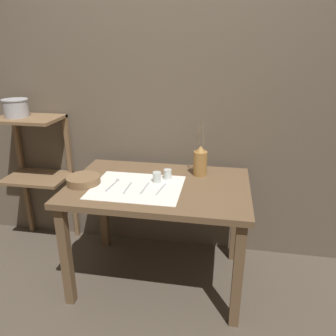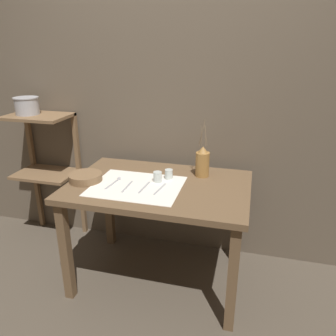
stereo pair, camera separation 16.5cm
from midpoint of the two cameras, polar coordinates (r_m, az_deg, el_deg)
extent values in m
plane|color=brown|center=(2.60, -3.41, -18.52)|extent=(12.00, 12.00, 0.00)
cube|color=brown|center=(2.56, -1.31, 10.69)|extent=(7.00, 0.06, 2.40)
cube|color=brown|center=(2.21, -3.82, -3.32)|extent=(1.21, 0.81, 0.04)
cube|color=brown|center=(2.31, -19.40, -14.38)|extent=(0.06, 0.06, 0.73)
cube|color=brown|center=(2.06, 9.68, -18.11)|extent=(0.06, 0.06, 0.73)
cube|color=brown|center=(2.83, -12.81, -6.76)|extent=(0.06, 0.06, 0.73)
cube|color=brown|center=(2.63, 9.94, -8.75)|extent=(0.06, 0.06, 0.73)
cube|color=brown|center=(2.80, -24.83, 7.78)|extent=(0.49, 0.34, 0.02)
cube|color=brown|center=(2.93, -23.39, -1.59)|extent=(0.49, 0.34, 0.02)
cube|color=brown|center=(3.20, -25.25, -1.18)|extent=(0.04, 0.04, 1.12)
cube|color=brown|center=(2.96, -17.96, -1.83)|extent=(0.04, 0.04, 1.12)
cube|color=white|center=(2.17, -7.61, -3.34)|extent=(0.59, 0.47, 0.00)
cylinder|color=olive|center=(2.32, 3.60, 0.77)|extent=(0.10, 0.10, 0.17)
cone|color=olive|center=(2.29, 3.66, 3.35)|extent=(0.07, 0.07, 0.04)
cylinder|color=#847056|center=(2.27, 4.09, 5.96)|extent=(0.03, 0.02, 0.16)
cylinder|color=#847056|center=(2.24, 3.52, 6.20)|extent=(0.04, 0.03, 0.20)
cylinder|color=#847056|center=(2.27, 4.07, 5.68)|extent=(0.01, 0.01, 0.15)
cylinder|color=#847056|center=(2.27, 3.34, 5.71)|extent=(0.01, 0.02, 0.15)
cylinder|color=#847056|center=(2.27, 3.36, 5.95)|extent=(0.04, 0.02, 0.16)
cylinder|color=brown|center=(2.29, -16.54, -2.05)|extent=(0.23, 0.23, 0.05)
cylinder|color=silver|center=(2.21, -4.07, -1.62)|extent=(0.06, 0.06, 0.07)
cylinder|color=silver|center=(2.26, -2.15, -1.10)|extent=(0.05, 0.05, 0.07)
cube|color=#A8A8AD|center=(2.20, -11.89, -3.08)|extent=(0.03, 0.18, 0.00)
sphere|color=#A8A8AD|center=(2.28, -10.83, -2.12)|extent=(0.02, 0.02, 0.02)
cube|color=#A8A8AD|center=(2.15, -9.26, -3.48)|extent=(0.01, 0.18, 0.00)
cube|color=#A8A8AD|center=(2.14, -6.29, -3.54)|extent=(0.02, 0.18, 0.00)
cube|color=#A8A8AD|center=(2.11, -3.48, -3.73)|extent=(0.04, 0.18, 0.00)
cylinder|color=#A8A8AD|center=(2.83, -26.53, 9.32)|extent=(0.18, 0.18, 0.14)
cylinder|color=#A8A8AD|center=(2.82, -26.74, 10.58)|extent=(0.19, 0.19, 0.01)
camera|label=1|loc=(0.08, -92.21, -0.84)|focal=35.00mm
camera|label=2|loc=(0.08, 87.79, 0.84)|focal=35.00mm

